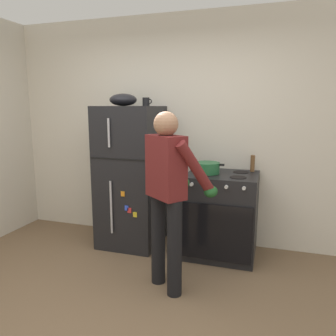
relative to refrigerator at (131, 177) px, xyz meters
The scene contains 9 objects.
ground 1.84m from the refrigerator, 72.72° to the right, with size 8.00×8.00×0.00m, color brown.
kitchen_wall_back 0.81m from the refrigerator, 37.92° to the left, with size 6.00×0.10×2.70m, color silver.
refrigerator is the anchor object (origin of this frame).
stove_range 1.14m from the refrigerator, ahead, with size 0.76×0.67×0.93m.
person_cook 1.12m from the refrigerator, 48.72° to the right, with size 0.64×0.67×1.60m.
red_pot 0.93m from the refrigerator, ahead, with size 0.37×0.27×0.12m.
coffee_mug 0.89m from the refrigerator, 15.40° to the left, with size 0.11×0.08×0.10m.
pepper_mill 1.41m from the refrigerator, ahead, with size 0.05×0.05×0.18m, color brown.
mixing_bowl 0.90m from the refrigerator, behind, with size 0.31×0.31×0.14m, color black.
Camera 1 is at (1.09, -1.93, 1.64)m, focal length 35.26 mm.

